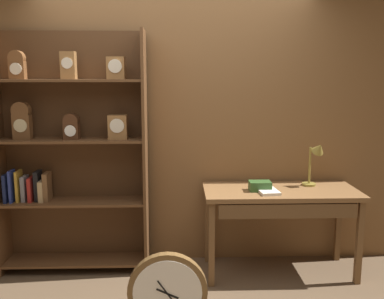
{
  "coord_description": "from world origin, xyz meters",
  "views": [
    {
      "loc": [
        0.04,
        -2.68,
        1.76
      ],
      "look_at": [
        0.15,
        0.71,
        1.17
      ],
      "focal_mm": 39.72,
      "sensor_mm": 36.0,
      "label": 1
    }
  ],
  "objects_px": {
    "desk_lamp": "(316,158)",
    "round_clock_large": "(168,293)",
    "toolbox_small": "(260,186)",
    "open_repair_manual": "(268,191)",
    "workbench": "(281,201)",
    "bookshelf": "(69,153)"
  },
  "relations": [
    {
      "from": "desk_lamp",
      "to": "open_repair_manual",
      "type": "distance_m",
      "value": 0.57
    },
    {
      "from": "bookshelf",
      "to": "open_repair_manual",
      "type": "bearing_deg",
      "value": -8.27
    },
    {
      "from": "bookshelf",
      "to": "workbench",
      "type": "xyz_separation_m",
      "value": [
        1.87,
        -0.17,
        -0.41
      ]
    },
    {
      "from": "desk_lamp",
      "to": "round_clock_large",
      "type": "relative_size",
      "value": 0.71
    },
    {
      "from": "bookshelf",
      "to": "round_clock_large",
      "type": "bearing_deg",
      "value": -49.75
    },
    {
      "from": "bookshelf",
      "to": "open_repair_manual",
      "type": "xyz_separation_m",
      "value": [
        1.74,
        -0.25,
        -0.3
      ]
    },
    {
      "from": "desk_lamp",
      "to": "open_repair_manual",
      "type": "height_order",
      "value": "desk_lamp"
    },
    {
      "from": "bookshelf",
      "to": "desk_lamp",
      "type": "bearing_deg",
      "value": -1.32
    },
    {
      "from": "round_clock_large",
      "to": "workbench",
      "type": "bearing_deg",
      "value": 42.07
    },
    {
      "from": "workbench",
      "to": "toolbox_small",
      "type": "height_order",
      "value": "toolbox_small"
    },
    {
      "from": "desk_lamp",
      "to": "round_clock_large",
      "type": "distance_m",
      "value": 1.81
    },
    {
      "from": "workbench",
      "to": "desk_lamp",
      "type": "distance_m",
      "value": 0.5
    },
    {
      "from": "bookshelf",
      "to": "toolbox_small",
      "type": "bearing_deg",
      "value": -6.2
    },
    {
      "from": "desk_lamp",
      "to": "toolbox_small",
      "type": "bearing_deg",
      "value": -165.89
    },
    {
      "from": "workbench",
      "to": "round_clock_large",
      "type": "height_order",
      "value": "workbench"
    },
    {
      "from": "open_repair_manual",
      "to": "bookshelf",
      "type": "bearing_deg",
      "value": 165.51
    },
    {
      "from": "toolbox_small",
      "to": "open_repair_manual",
      "type": "xyz_separation_m",
      "value": [
        0.06,
        -0.07,
        -0.03
      ]
    },
    {
      "from": "round_clock_large",
      "to": "desk_lamp",
      "type": "bearing_deg",
      "value": 37.54
    },
    {
      "from": "bookshelf",
      "to": "toolbox_small",
      "type": "distance_m",
      "value": 1.71
    },
    {
      "from": "workbench",
      "to": "bookshelf",
      "type": "bearing_deg",
      "value": 174.69
    },
    {
      "from": "workbench",
      "to": "toolbox_small",
      "type": "distance_m",
      "value": 0.24
    },
    {
      "from": "workbench",
      "to": "open_repair_manual",
      "type": "bearing_deg",
      "value": -149.74
    }
  ]
}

